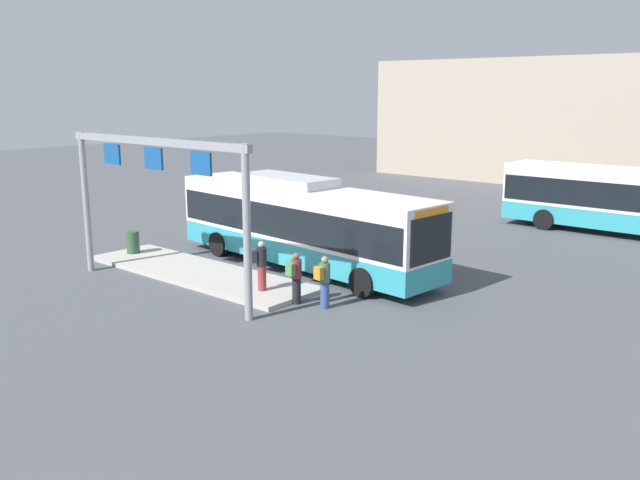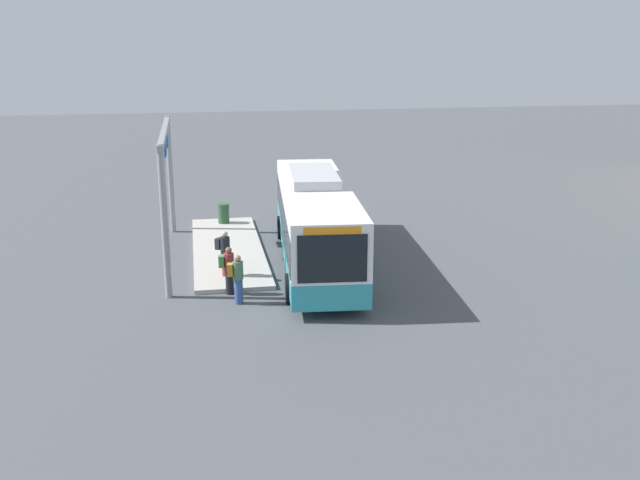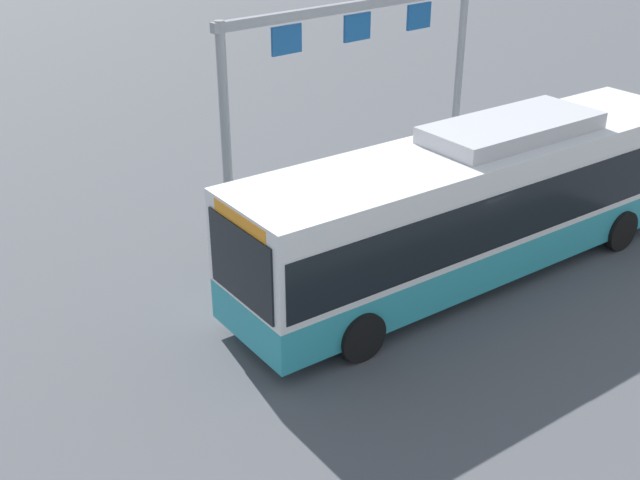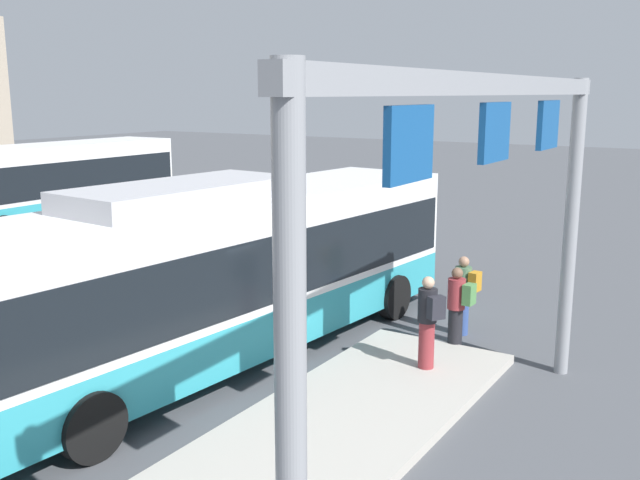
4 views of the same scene
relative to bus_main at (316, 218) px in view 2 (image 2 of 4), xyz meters
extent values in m
plane|color=#4C4F54|center=(0.01, 0.00, -1.81)|extent=(120.00, 120.00, 0.00)
cube|color=#B2ADA3|center=(-2.22, -3.28, -1.73)|extent=(10.00, 2.80, 0.16)
cube|color=teal|center=(0.01, 0.00, -1.04)|extent=(12.07, 3.52, 0.85)
cube|color=white|center=(0.01, 0.00, 0.34)|extent=(12.07, 3.52, 1.90)
cube|color=black|center=(0.01, 0.00, 0.14)|extent=(11.83, 3.54, 1.20)
cube|color=black|center=(5.95, -0.52, 0.24)|extent=(0.22, 2.12, 1.50)
cube|color=#B7B7BC|center=(-0.88, 0.08, 1.47)|extent=(4.30, 2.10, 0.36)
cube|color=orange|center=(5.88, -0.51, 1.09)|extent=(0.27, 1.75, 0.28)
cylinder|color=black|center=(4.24, 0.84, -1.31)|extent=(1.02, 0.39, 1.00)
cylinder|color=black|center=(4.04, -1.56, -1.31)|extent=(1.02, 0.39, 1.00)
cylinder|color=black|center=(-3.62, 1.52, -1.31)|extent=(1.02, 0.39, 1.00)
cylinder|color=black|center=(-3.83, -0.87, -1.31)|extent=(1.02, 0.39, 1.00)
cylinder|color=black|center=(2.85, -3.47, -1.39)|extent=(0.29, 0.29, 0.85)
cylinder|color=maroon|center=(2.85, -3.47, -0.66)|extent=(0.36, 0.36, 0.60)
sphere|color=brown|center=(2.85, -3.47, -0.25)|extent=(0.22, 0.22, 0.22)
cube|color=#4C8447|center=(2.83, -3.73, -0.63)|extent=(0.29, 0.19, 0.40)
cylinder|color=maroon|center=(1.35, -3.52, -1.23)|extent=(0.39, 0.39, 0.85)
cylinder|color=black|center=(1.35, -3.52, -0.50)|extent=(0.47, 0.47, 0.60)
sphere|color=tan|center=(1.35, -3.52, -0.09)|extent=(0.22, 0.22, 0.22)
cube|color=#26262D|center=(1.21, -3.74, -0.47)|extent=(0.33, 0.30, 0.40)
cylinder|color=#334C8C|center=(3.82, -3.24, -1.39)|extent=(0.31, 0.31, 0.85)
cylinder|color=#476B4C|center=(3.82, -3.24, -0.66)|extent=(0.37, 0.37, 0.60)
sphere|color=#9E755B|center=(3.82, -3.24, -0.25)|extent=(0.22, 0.22, 0.22)
cube|color=#BF7F1E|center=(3.80, -3.49, -0.63)|extent=(0.30, 0.21, 0.40)
cylinder|color=gray|center=(-5.77, -5.53, 0.79)|extent=(0.24, 0.24, 5.20)
cylinder|color=gray|center=(2.81, -5.53, 0.79)|extent=(0.24, 0.24, 5.20)
cube|color=gray|center=(-1.48, -5.53, 3.24)|extent=(8.98, 0.20, 0.24)
cube|color=#144C8C|center=(-3.84, -5.53, 2.69)|extent=(0.90, 0.08, 0.70)
cube|color=#144C8C|center=(-1.48, -5.53, 2.69)|extent=(0.90, 0.08, 0.70)
cube|color=#144C8C|center=(0.88, -5.53, 2.69)|extent=(0.90, 0.08, 0.70)
cylinder|color=#2D5133|center=(-6.38, -3.24, -1.20)|extent=(0.52, 0.52, 0.90)
camera|label=1|loc=(16.63, -18.55, 4.84)|focal=37.61mm
camera|label=2|loc=(25.96, -4.50, 6.64)|focal=39.90mm
camera|label=3|loc=(12.87, 9.75, 6.83)|focal=44.16mm
camera|label=4|loc=(-9.79, -8.31, 3.14)|focal=40.02mm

